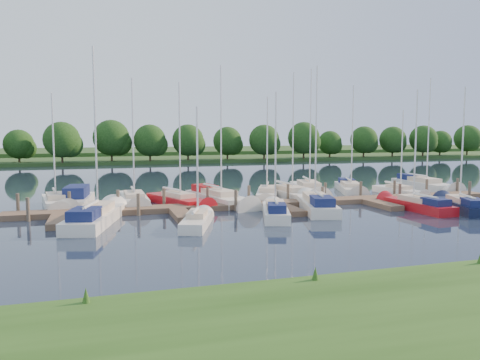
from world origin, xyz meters
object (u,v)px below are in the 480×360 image
object	(u,v)px
dock	(277,205)
sailboat_n_0	(56,204)
motorboat	(76,201)
sailboat_s_2	(275,213)
sailboat_n_5	(267,196)

from	to	relation	value
dock	sailboat_n_0	distance (m)	17.53
dock	motorboat	distance (m)	16.13
sailboat_s_2	sailboat_n_0	bearing A→B (deg)	166.97
sailboat_n_5	sailboat_n_0	bearing A→B (deg)	20.30
sailboat_n_0	sailboat_n_5	bearing A→B (deg)	169.77
motorboat	sailboat_n_5	world-z (taller)	sailboat_n_5
sailboat_n_0	motorboat	bearing A→B (deg)	179.17
dock	sailboat_s_2	distance (m)	4.33
dock	sailboat_s_2	xyz separation A→B (m)	(-1.70, -3.97, 0.13)
sailboat_n_0	motorboat	distance (m)	1.56
sailboat_n_0	sailboat_n_5	distance (m)	17.60
dock	sailboat_s_2	size ratio (longest dim) A/B	4.39
sailboat_n_5	sailboat_s_2	world-z (taller)	sailboat_n_5
sailboat_s_2	sailboat_n_5	bearing A→B (deg)	91.73
sailboat_n_0	sailboat_s_2	world-z (taller)	sailboat_n_0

